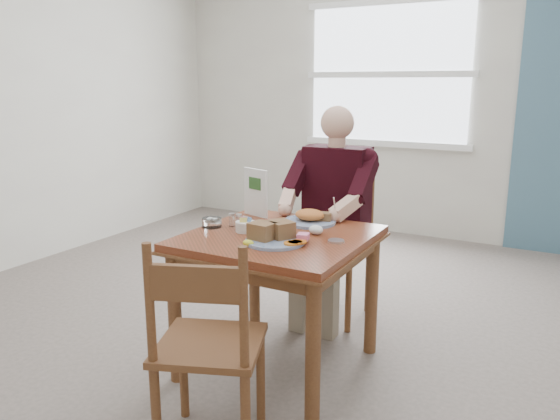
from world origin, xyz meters
The scene contains 16 objects.
floor centered at (0.00, 0.00, 0.00)m, with size 6.00×6.00×0.00m, color #5F554D.
wall_back centered at (0.00, 3.00, 1.40)m, with size 5.50×5.50×0.00m, color silver.
lemon_wedge centered at (-0.02, -0.26, 0.77)m, with size 0.06×0.04×0.03m, color yellow.
napkin centered at (0.17, 0.09, 0.77)m, with size 0.08×0.06×0.05m, color white.
metal_dish centered at (0.32, 0.01, 0.76)m, with size 0.08×0.08×0.01m, color silver.
window centered at (-0.40, 2.97, 1.60)m, with size 1.72×0.04×1.42m.
table centered at (0.00, 0.00, 0.64)m, with size 0.92×0.92×0.75m.
chair_far centered at (0.00, 0.80, 0.48)m, with size 0.42×0.42×0.95m.
chair_near centered at (0.09, -0.77, 0.48)m, with size 0.54×0.54×0.95m.
diner centered at (0.00, 0.71, 0.81)m, with size 0.53×0.56×1.39m.
near_plate centered at (0.05, -0.13, 0.79)m, with size 0.36×0.36×0.10m.
far_plate centered at (0.05, 0.29, 0.78)m, with size 0.36×0.36×0.08m.
caddy centered at (-0.18, -0.04, 0.78)m, with size 0.12×0.12×0.08m.
shakers centered at (-0.28, 0.02, 0.79)m, with size 0.08×0.04×0.07m.
creamer centered at (-0.39, -0.05, 0.78)m, with size 0.14×0.14×0.05m.
menu centered at (-0.31, 0.29, 0.89)m, with size 0.19×0.07×0.28m.
Camera 1 is at (1.32, -2.40, 1.52)m, focal length 35.00 mm.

